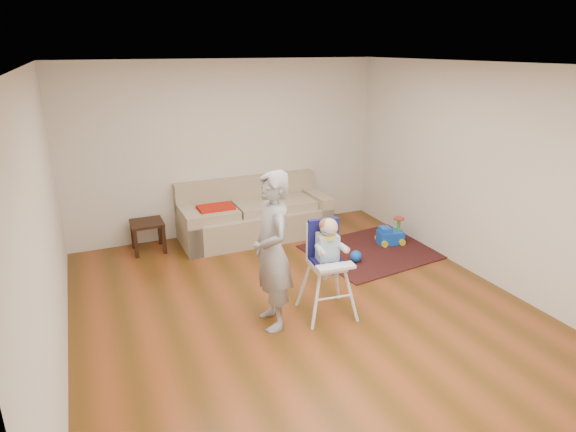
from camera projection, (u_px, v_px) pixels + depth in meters
name	position (u px, v px, depth m)	size (l,w,h in m)	color
ground	(302.00, 307.00, 5.59)	(5.50, 5.50, 0.00)	#543310
room_envelope	(284.00, 140.00, 5.42)	(5.04, 5.52, 2.72)	silver
sofa	(254.00, 210.00, 7.53)	(2.33, 0.96, 0.90)	tan
side_table	(148.00, 236.00, 7.08)	(0.46, 0.46, 0.46)	black
area_rug	(378.00, 250.00, 7.16)	(1.96, 1.47, 0.02)	black
ride_on_toy	(391.00, 231.00, 7.31)	(0.37, 0.27, 0.41)	blue
toy_ball	(356.00, 256.00, 6.72)	(0.16, 0.16, 0.16)	blue
high_chair	(327.00, 269.00, 5.29)	(0.59, 0.59, 1.15)	white
adult	(272.00, 252.00, 4.98)	(0.63, 0.41, 1.72)	gray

